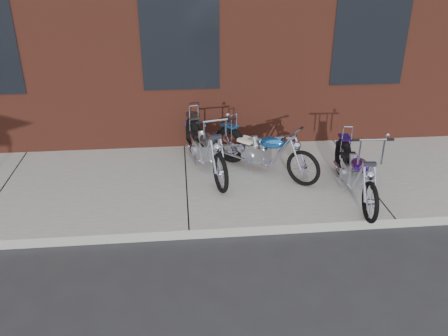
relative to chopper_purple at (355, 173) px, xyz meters
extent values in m
plane|color=#29282D|center=(-2.62, -0.80, -0.53)|extent=(120.00, 120.00, 0.00)
cube|color=gray|center=(-2.62, 0.70, -0.46)|extent=(22.00, 3.00, 0.15)
torus|color=black|center=(0.03, 0.54, -0.04)|extent=(0.17, 0.68, 0.67)
torus|color=black|center=(-0.05, -0.93, -0.08)|extent=(0.10, 0.61, 0.61)
cube|color=#9C9C9D|center=(0.00, -0.06, -0.05)|extent=(0.28, 0.39, 0.28)
ellipsoid|color=#46188C|center=(-0.02, -0.32, 0.22)|extent=(0.27, 0.53, 0.29)
cube|color=black|center=(0.01, 0.18, 0.13)|extent=(0.24, 0.27, 0.06)
cylinder|color=silver|center=(-0.05, -0.81, 0.17)|extent=(0.05, 0.27, 0.50)
cylinder|color=silver|center=(-0.04, -0.69, 0.79)|extent=(0.51, 0.06, 0.03)
cylinder|color=silver|center=(0.03, 0.46, 0.31)|extent=(0.02, 0.02, 0.45)
cylinder|color=silver|center=(0.12, 0.14, -0.17)|extent=(0.09, 0.84, 0.04)
torus|color=black|center=(-1.70, 1.30, -0.04)|extent=(0.59, 0.56, 0.68)
torus|color=black|center=(-0.62, 0.28, -0.07)|extent=(0.49, 0.47, 0.61)
cube|color=#9C9C9D|center=(-1.26, 0.89, -0.05)|extent=(0.46, 0.45, 0.28)
ellipsoid|color=blue|center=(-1.07, 0.70, 0.23)|extent=(0.55, 0.54, 0.29)
cube|color=beige|center=(-1.44, 1.05, 0.14)|extent=(0.35, 0.35, 0.06)
cylinder|color=silver|center=(-0.71, 0.36, 0.18)|extent=(0.23, 0.22, 0.51)
cylinder|color=silver|center=(-0.79, 0.45, 0.48)|extent=(0.38, 0.40, 0.03)
cylinder|color=silver|center=(-1.65, 1.25, 0.32)|extent=(0.03, 0.03, 0.45)
cylinder|color=silver|center=(-1.34, 1.11, -0.17)|extent=(0.65, 0.62, 0.05)
torus|color=black|center=(-2.41, 1.68, -0.02)|extent=(0.30, 0.73, 0.72)
torus|color=black|center=(-2.05, 0.16, -0.06)|extent=(0.22, 0.65, 0.65)
cube|color=#9C9C9D|center=(-2.26, 1.06, -0.03)|extent=(0.36, 0.45, 0.30)
ellipsoid|color=#2D2D30|center=(-2.20, 0.79, 0.26)|extent=(0.38, 0.59, 0.31)
cube|color=black|center=(-2.33, 1.31, 0.17)|extent=(0.30, 0.33, 0.06)
cylinder|color=silver|center=(-2.08, 0.28, 0.20)|extent=(0.11, 0.29, 0.54)
cylinder|color=silver|center=(-2.10, 0.40, 0.74)|extent=(0.54, 0.16, 0.03)
cylinder|color=silver|center=(-2.40, 1.60, 0.36)|extent=(0.03, 0.03, 0.48)
cylinder|color=silver|center=(-2.20, 1.30, -0.16)|extent=(0.26, 0.88, 0.05)
camera|label=1|loc=(-2.68, -6.39, 3.29)|focal=38.00mm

